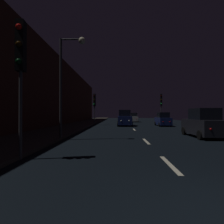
# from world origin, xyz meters

# --- Properties ---
(ground) EXTENTS (27.52, 84.00, 0.02)m
(ground) POSITION_xyz_m (0.00, 24.50, -0.01)
(ground) COLOR black
(sidewalk_left) EXTENTS (4.40, 84.00, 0.15)m
(sidewalk_left) POSITION_xyz_m (-7.56, 24.50, 0.07)
(sidewalk_left) COLOR #38332B
(sidewalk_left) RESTS_ON ground
(building_facade_left) EXTENTS (0.80, 63.00, 9.71)m
(building_facade_left) POSITION_xyz_m (-10.16, 21.00, 4.85)
(building_facade_left) COLOR #472319
(building_facade_left) RESTS_ON ground
(lane_centerline) EXTENTS (0.16, 34.43, 0.01)m
(lane_centerline) POSITION_xyz_m (0.00, 18.49, 0.01)
(lane_centerline) COLOR beige
(lane_centerline) RESTS_ON ground
(traffic_light_far_left) EXTENTS (0.38, 0.48, 4.70)m
(traffic_light_far_left) POSITION_xyz_m (-5.27, 23.88, 3.40)
(traffic_light_far_left) COLOR #38383A
(traffic_light_far_left) RESTS_ON ground
(traffic_light_near_left) EXTENTS (0.35, 0.47, 5.19)m
(traffic_light_near_left) POSITION_xyz_m (-5.36, 3.47, 3.79)
(traffic_light_near_left) COLOR #38383A
(traffic_light_near_left) RESTS_ON ground
(traffic_light_far_right) EXTENTS (0.35, 0.48, 4.87)m
(traffic_light_far_right) POSITION_xyz_m (5.26, 26.14, 3.54)
(traffic_light_far_right) COLOR #38383A
(traffic_light_far_right) RESTS_ON ground
(streetlamp_overhead) EXTENTS (1.70, 0.44, 6.68)m
(streetlamp_overhead) POSITION_xyz_m (-4.98, 8.50, 4.48)
(streetlamp_overhead) COLOR #2D2D30
(streetlamp_overhead) RESTS_ON ground
(car_approaching_headlights) EXTENTS (2.03, 4.39, 2.21)m
(car_approaching_headlights) POSITION_xyz_m (-0.81, 22.05, 1.01)
(car_approaching_headlights) COLOR #141E51
(car_approaching_headlights) RESTS_ON ground
(car_parked_right_near) EXTENTS (1.91, 4.14, 2.09)m
(car_parked_right_near) POSITION_xyz_m (4.46, 10.16, 0.95)
(car_parked_right_near) COLOR black
(car_parked_right_near) RESTS_ON ground
(car_distant_taillights) EXTENTS (1.69, 3.67, 1.85)m
(car_distant_taillights) POSITION_xyz_m (1.50, 33.88, 0.84)
(car_distant_taillights) COLOR silver
(car_distant_taillights) RESTS_ON ground
(car_parked_right_far) EXTENTS (1.72, 3.72, 1.87)m
(car_parked_right_far) POSITION_xyz_m (4.46, 21.78, 0.86)
(car_parked_right_far) COLOR #141E51
(car_parked_right_far) RESTS_ON ground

